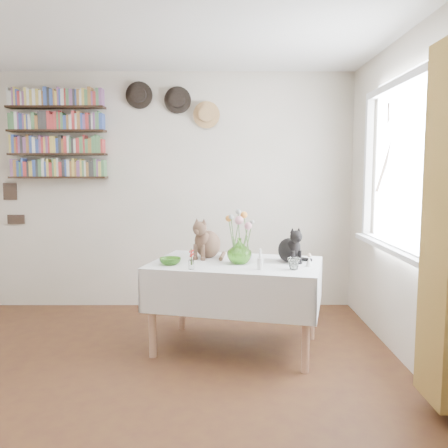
{
  "coord_description": "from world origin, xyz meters",
  "views": [
    {
      "loc": [
        0.62,
        -2.83,
        1.47
      ],
      "look_at": [
        0.63,
        0.89,
        1.05
      ],
      "focal_mm": 38.0,
      "sensor_mm": 36.0,
      "label": 1
    }
  ],
  "objects_px": {
    "black_cat": "(289,244)",
    "flower_vase": "(239,251)",
    "dining_table": "(236,283)",
    "bookshelf_unit": "(57,135)",
    "tabby_cat": "(208,237)"
  },
  "relations": [
    {
      "from": "dining_table",
      "to": "black_cat",
      "type": "xyz_separation_m",
      "value": [
        0.44,
        0.02,
        0.33
      ]
    },
    {
      "from": "dining_table",
      "to": "bookshelf_unit",
      "type": "xyz_separation_m",
      "value": [
        -1.83,
        1.17,
        1.3
      ]
    },
    {
      "from": "bookshelf_unit",
      "to": "black_cat",
      "type": "bearing_deg",
      "value": -26.95
    },
    {
      "from": "bookshelf_unit",
      "to": "dining_table",
      "type": "bearing_deg",
      "value": -32.7
    },
    {
      "from": "dining_table",
      "to": "tabby_cat",
      "type": "xyz_separation_m",
      "value": [
        -0.24,
        0.22,
        0.36
      ]
    },
    {
      "from": "dining_table",
      "to": "bookshelf_unit",
      "type": "height_order",
      "value": "bookshelf_unit"
    },
    {
      "from": "bookshelf_unit",
      "to": "flower_vase",
      "type": "bearing_deg",
      "value": -33.67
    },
    {
      "from": "tabby_cat",
      "to": "black_cat",
      "type": "relative_size",
      "value": 1.19
    },
    {
      "from": "dining_table",
      "to": "flower_vase",
      "type": "distance_m",
      "value": 0.29
    },
    {
      "from": "black_cat",
      "to": "flower_vase",
      "type": "bearing_deg",
      "value": 169.77
    },
    {
      "from": "tabby_cat",
      "to": "bookshelf_unit",
      "type": "height_order",
      "value": "bookshelf_unit"
    },
    {
      "from": "flower_vase",
      "to": "bookshelf_unit",
      "type": "relative_size",
      "value": 0.21
    },
    {
      "from": "black_cat",
      "to": "flower_vase",
      "type": "distance_m",
      "value": 0.42
    },
    {
      "from": "flower_vase",
      "to": "tabby_cat",
      "type": "bearing_deg",
      "value": 132.95
    },
    {
      "from": "dining_table",
      "to": "flower_vase",
      "type": "relative_size",
      "value": 7.33
    }
  ]
}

